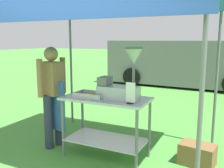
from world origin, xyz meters
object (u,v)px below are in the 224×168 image
(menu_sign, at_px, (130,95))
(donut_tray, at_px, (91,96))
(donut_cart, at_px, (106,114))
(supply_crate, at_px, (197,154))
(van_grey, at_px, (185,62))
(stall_canopy, at_px, (109,10))
(donut_fryer, at_px, (121,82))
(vendor, at_px, (53,92))

(menu_sign, bearing_deg, donut_tray, 170.17)
(donut_cart, height_order, supply_crate, donut_cart)
(supply_crate, xyz_separation_m, van_grey, (-1.34, 6.33, 0.73))
(supply_crate, distance_m, van_grey, 6.51)
(stall_canopy, bearing_deg, donut_cart, -90.00)
(donut_fryer, distance_m, vendor, 1.20)
(donut_tray, relative_size, menu_sign, 1.63)
(donut_fryer, bearing_deg, supply_crate, 19.05)
(menu_sign, relative_size, vendor, 0.17)
(donut_fryer, height_order, van_grey, van_grey)
(donut_cart, height_order, vendor, vendor)
(donut_cart, xyz_separation_m, supply_crate, (1.25, 0.34, -0.51))
(stall_canopy, xyz_separation_m, donut_tray, (-0.20, -0.17, -1.19))
(donut_fryer, xyz_separation_m, van_grey, (-0.33, 6.68, -0.27))
(donut_cart, xyz_separation_m, donut_fryer, (0.24, -0.01, 0.49))
(stall_canopy, relative_size, donut_cart, 2.38)
(donut_cart, bearing_deg, supply_crate, 15.12)
(donut_tray, relative_size, donut_fryer, 0.63)
(stall_canopy, distance_m, donut_cart, 1.46)
(donut_cart, relative_size, vendor, 0.78)
(van_grey, bearing_deg, supply_crate, -78.04)
(vendor, xyz_separation_m, van_grey, (0.85, 6.68, -0.02))
(menu_sign, distance_m, supply_crate, 1.30)
(menu_sign, bearing_deg, stall_canopy, 147.63)
(donut_cart, xyz_separation_m, menu_sign, (0.45, -0.19, 0.37))
(stall_canopy, relative_size, menu_sign, 10.67)
(donut_tray, bearing_deg, van_grey, 89.04)
(menu_sign, relative_size, van_grey, 0.05)
(vendor, bearing_deg, supply_crate, 9.26)
(donut_fryer, bearing_deg, donut_tray, -171.78)
(van_grey, bearing_deg, donut_tray, -90.96)
(menu_sign, bearing_deg, van_grey, 94.51)
(menu_sign, bearing_deg, donut_fryer, 139.47)
(donut_cart, xyz_separation_m, donut_tray, (-0.20, -0.07, 0.27))
(stall_canopy, distance_m, donut_fryer, 1.01)
(donut_fryer, bearing_deg, stall_canopy, 156.01)
(donut_fryer, bearing_deg, menu_sign, -40.53)
(supply_crate, bearing_deg, van_grey, 101.96)
(vendor, bearing_deg, donut_tray, -4.32)
(vendor, bearing_deg, donut_fryer, 0.43)
(stall_canopy, height_order, vendor, stall_canopy)
(donut_fryer, height_order, vendor, donut_fryer)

